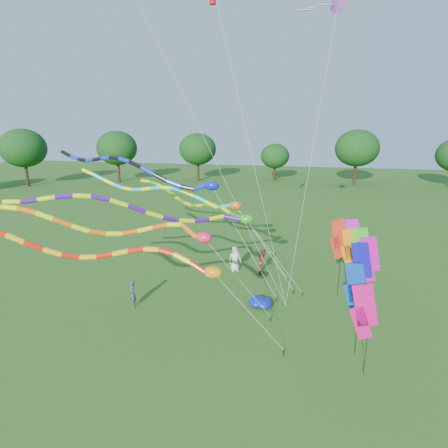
% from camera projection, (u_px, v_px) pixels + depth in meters
% --- Properties ---
extents(ground, '(160.00, 160.00, 0.00)m').
position_uv_depth(ground, '(227.00, 344.00, 17.84)').
color(ground, '#215115').
rests_on(ground, ground).
extents(tree_ring, '(117.06, 118.05, 9.63)m').
position_uv_depth(tree_ring, '(306.00, 227.00, 17.47)').
color(tree_ring, '#382314').
rests_on(tree_ring, ground).
extents(tube_kite_red, '(12.98, 2.54, 6.53)m').
position_uv_depth(tube_kite_red, '(127.00, 256.00, 16.34)').
color(tube_kite_red, black).
rests_on(tube_kite_red, ground).
extents(tube_kite_orange, '(13.14, 4.31, 7.18)m').
position_uv_depth(tube_kite_orange, '(123.00, 227.00, 17.94)').
color(tube_kite_orange, black).
rests_on(tube_kite_orange, ground).
extents(tube_kite_purple, '(14.30, 6.18, 7.49)m').
position_uv_depth(tube_kite_purple, '(160.00, 212.00, 19.57)').
color(tube_kite_purple, black).
rests_on(tube_kite_purple, ground).
extents(tube_kite_blue, '(15.48, 3.60, 8.88)m').
position_uv_depth(tube_kite_blue, '(146.00, 172.00, 23.39)').
color(tube_kite_blue, black).
rests_on(tube_kite_blue, ground).
extents(tube_kite_cyan, '(14.43, 1.34, 7.60)m').
position_uv_depth(tube_kite_cyan, '(174.00, 194.00, 24.94)').
color(tube_kite_cyan, black).
rests_on(tube_kite_cyan, ground).
extents(tube_kite_green, '(11.46, 4.37, 6.68)m').
position_uv_depth(tube_kite_green, '(206.00, 205.00, 25.29)').
color(tube_kite_green, black).
rests_on(tube_kite_green, ground).
extents(delta_kite_high_c, '(3.18, 5.72, 17.68)m').
position_uv_depth(delta_kite_high_c, '(338.00, 1.00, 20.85)').
color(delta_kite_high_c, black).
rests_on(delta_kite_high_c, ground).
extents(banner_pole_blue_a, '(1.09, 0.56, 4.37)m').
position_uv_depth(banner_pole_blue_a, '(355.00, 289.00, 16.45)').
color(banner_pole_blue_a, black).
rests_on(banner_pole_blue_a, ground).
extents(banner_pole_red, '(1.12, 0.48, 4.88)m').
position_uv_depth(banner_pole_red, '(338.00, 239.00, 21.90)').
color(banner_pole_red, black).
rests_on(banner_pole_red, ground).
extents(banner_pole_orange, '(1.16, 0.09, 4.53)m').
position_uv_depth(banner_pole_orange, '(350.00, 249.00, 21.28)').
color(banner_pole_orange, black).
rests_on(banner_pole_orange, ground).
extents(banner_pole_magenta_b, '(1.16, 0.22, 4.80)m').
position_uv_depth(banner_pole_magenta_b, '(369.00, 260.00, 18.86)').
color(banner_pole_magenta_b, black).
rests_on(banner_pole_magenta_b, ground).
extents(banner_pole_magenta_a, '(1.16, 0.11, 4.08)m').
position_uv_depth(banner_pole_magenta_a, '(364.00, 312.00, 15.06)').
color(banner_pole_magenta_a, black).
rests_on(banner_pole_magenta_a, ground).
extents(banner_pole_violet, '(1.14, 0.37, 4.71)m').
position_uv_depth(banner_pole_violet, '(353.00, 238.00, 22.66)').
color(banner_pole_violet, black).
rests_on(banner_pole_violet, ground).
extents(banner_pole_green, '(1.15, 0.32, 4.65)m').
position_uv_depth(banner_pole_green, '(361.00, 248.00, 21.00)').
color(banner_pole_green, black).
rests_on(banner_pole_green, ground).
extents(banner_pole_blue_b, '(1.13, 0.41, 4.66)m').
position_uv_depth(banner_pole_blue_b, '(361.00, 266.00, 18.38)').
color(banner_pole_blue_b, black).
rests_on(banner_pole_blue_b, ground).
extents(blue_nylon_heap, '(1.47, 1.21, 0.41)m').
position_uv_depth(blue_nylon_heap, '(261.00, 304.00, 21.44)').
color(blue_nylon_heap, '#0C1EA1').
rests_on(blue_nylon_heap, ground).
extents(person_a, '(1.04, 0.87, 1.80)m').
position_uv_depth(person_a, '(235.00, 259.00, 26.57)').
color(person_a, silver).
rests_on(person_a, ground).
extents(person_b, '(0.66, 0.71, 1.62)m').
position_uv_depth(person_b, '(132.00, 294.00, 21.23)').
color(person_b, '#383F4E').
rests_on(person_b, ground).
extents(person_c, '(0.70, 0.88, 1.78)m').
position_uv_depth(person_c, '(263.00, 261.00, 26.05)').
color(person_c, brown).
rests_on(person_c, ground).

